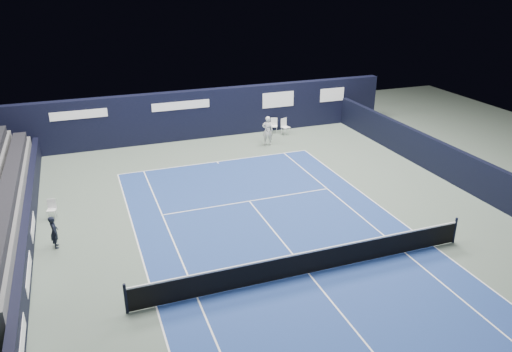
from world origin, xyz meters
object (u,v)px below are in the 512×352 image
(folding_chair_back_b, at_px, (285,125))
(tennis_player, at_px, (268,131))
(folding_chair_back_a, at_px, (274,123))
(tennis_net, at_px, (309,262))
(line_judge_chair, at_px, (52,207))

(folding_chair_back_b, bearing_deg, tennis_player, -155.25)
(folding_chair_back_a, xyz_separation_m, folding_chair_back_b, (0.51, -0.63, -0.05))
(folding_chair_back_a, height_order, folding_chair_back_b, folding_chair_back_b)
(folding_chair_back_a, bearing_deg, tennis_net, -84.70)
(folding_chair_back_b, xyz_separation_m, tennis_player, (-1.83, -1.58, 0.31))
(tennis_net, bearing_deg, line_judge_chair, 137.68)
(tennis_player, bearing_deg, tennis_net, -105.42)
(line_judge_chair, distance_m, tennis_player, 13.70)
(tennis_net, bearing_deg, tennis_player, 74.58)
(folding_chair_back_a, height_order, tennis_net, tennis_net)
(line_judge_chair, distance_m, tennis_net, 11.72)
(tennis_player, bearing_deg, folding_chair_back_b, 40.82)
(line_judge_chair, bearing_deg, tennis_player, 38.36)
(folding_chair_back_b, distance_m, tennis_net, 16.22)
(line_judge_chair, bearing_deg, folding_chair_back_b, 40.75)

